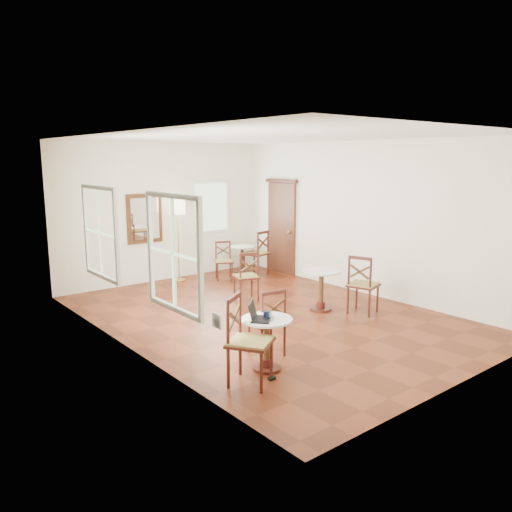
{
  "coord_description": "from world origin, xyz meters",
  "views": [
    {
      "loc": [
        -5.4,
        -6.41,
        2.65
      ],
      "look_at": [
        0.0,
        0.3,
        1.0
      ],
      "focal_mm": 35.71,
      "sensor_mm": 36.0,
      "label": 1
    }
  ],
  "objects_px": {
    "floor_lamp": "(177,212)",
    "power_adapter": "(272,378)",
    "chair_mid_b": "(363,284)",
    "chair_mid_a": "(247,276)",
    "water_glass": "(272,318)",
    "cafe_table_back": "(242,256)",
    "chair_back_a": "(257,253)",
    "chair_back_b": "(224,261)",
    "cafe_table_mid": "(321,286)",
    "laptop": "(258,316)",
    "mouse": "(254,316)",
    "navy_mug": "(267,315)",
    "cafe_table_near": "(267,338)",
    "chair_near_b": "(248,341)",
    "chair_near_a": "(268,322)"
  },
  "relations": [
    {
      "from": "mouse",
      "to": "chair_near_b",
      "type": "bearing_deg",
      "value": -151.44
    },
    {
      "from": "cafe_table_back",
      "to": "mouse",
      "type": "relative_size",
      "value": 7.07
    },
    {
      "from": "chair_near_b",
      "to": "chair_back_a",
      "type": "xyz_separation_m",
      "value": [
        3.72,
        4.43,
        -0.02
      ]
    },
    {
      "from": "floor_lamp",
      "to": "chair_near_a",
      "type": "bearing_deg",
      "value": -105.58
    },
    {
      "from": "cafe_table_near",
      "to": "chair_near_a",
      "type": "distance_m",
      "value": 0.49
    },
    {
      "from": "chair_mid_b",
      "to": "water_glass",
      "type": "relative_size",
      "value": 11.59
    },
    {
      "from": "chair_mid_a",
      "to": "water_glass",
      "type": "height_order",
      "value": "chair_mid_a"
    },
    {
      "from": "cafe_table_near",
      "to": "cafe_table_back",
      "type": "bearing_deg",
      "value": 55.84
    },
    {
      "from": "cafe_table_mid",
      "to": "mouse",
      "type": "xyz_separation_m",
      "value": [
        -2.53,
        -1.26,
        0.25
      ]
    },
    {
      "from": "chair_near_b",
      "to": "mouse",
      "type": "height_order",
      "value": "chair_near_b"
    },
    {
      "from": "chair_mid_a",
      "to": "navy_mug",
      "type": "height_order",
      "value": "chair_mid_a"
    },
    {
      "from": "chair_back_b",
      "to": "power_adapter",
      "type": "height_order",
      "value": "chair_back_b"
    },
    {
      "from": "chair_mid_b",
      "to": "navy_mug",
      "type": "bearing_deg",
      "value": 88.22
    },
    {
      "from": "chair_back_b",
      "to": "mouse",
      "type": "height_order",
      "value": "chair_back_b"
    },
    {
      "from": "cafe_table_back",
      "to": "chair_back_b",
      "type": "distance_m",
      "value": 0.76
    },
    {
      "from": "cafe_table_near",
      "to": "chair_mid_a",
      "type": "relative_size",
      "value": 0.72
    },
    {
      "from": "chair_near_b",
      "to": "chair_mid_b",
      "type": "xyz_separation_m",
      "value": [
        3.28,
        0.98,
        -0.02
      ]
    },
    {
      "from": "cafe_table_near",
      "to": "chair_back_a",
      "type": "bearing_deg",
      "value": 52.34
    },
    {
      "from": "chair_mid_a",
      "to": "water_glass",
      "type": "relative_size",
      "value": 10.53
    },
    {
      "from": "chair_near_a",
      "to": "chair_back_a",
      "type": "height_order",
      "value": "chair_back_a"
    },
    {
      "from": "mouse",
      "to": "navy_mug",
      "type": "relative_size",
      "value": 0.74
    },
    {
      "from": "chair_mid_b",
      "to": "cafe_table_mid",
      "type": "bearing_deg",
      "value": 18.57
    },
    {
      "from": "cafe_table_near",
      "to": "floor_lamp",
      "type": "height_order",
      "value": "floor_lamp"
    },
    {
      "from": "chair_back_a",
      "to": "water_glass",
      "type": "xyz_separation_m",
      "value": [
        -3.32,
        -4.39,
        0.21
      ]
    },
    {
      "from": "laptop",
      "to": "chair_mid_b",
      "type": "bearing_deg",
      "value": -26.42
    },
    {
      "from": "chair_back_a",
      "to": "floor_lamp",
      "type": "distance_m",
      "value": 2.07
    },
    {
      "from": "cafe_table_mid",
      "to": "navy_mug",
      "type": "distance_m",
      "value": 2.81
    },
    {
      "from": "chair_mid_b",
      "to": "chair_mid_a",
      "type": "bearing_deg",
      "value": 10.94
    },
    {
      "from": "cafe_table_back",
      "to": "laptop",
      "type": "distance_m",
      "value": 5.71
    },
    {
      "from": "cafe_table_near",
      "to": "water_glass",
      "type": "distance_m",
      "value": 0.33
    },
    {
      "from": "chair_mid_b",
      "to": "mouse",
      "type": "relative_size",
      "value": 11.43
    },
    {
      "from": "cafe_table_near",
      "to": "water_glass",
      "type": "bearing_deg",
      "value": -101.12
    },
    {
      "from": "cafe_table_near",
      "to": "navy_mug",
      "type": "relative_size",
      "value": 5.54
    },
    {
      "from": "cafe_table_mid",
      "to": "water_glass",
      "type": "distance_m",
      "value": 2.89
    },
    {
      "from": "cafe_table_back",
      "to": "chair_near_b",
      "type": "bearing_deg",
      "value": -126.69
    },
    {
      "from": "cafe_table_back",
      "to": "chair_back_a",
      "type": "relative_size",
      "value": 0.62
    },
    {
      "from": "cafe_table_mid",
      "to": "floor_lamp",
      "type": "height_order",
      "value": "floor_lamp"
    },
    {
      "from": "cafe_table_mid",
      "to": "floor_lamp",
      "type": "bearing_deg",
      "value": 103.57
    },
    {
      "from": "cafe_table_mid",
      "to": "chair_mid_a",
      "type": "xyz_separation_m",
      "value": [
        -0.62,
        1.34,
        0.02
      ]
    },
    {
      "from": "chair_mid_a",
      "to": "navy_mug",
      "type": "bearing_deg",
      "value": 74.63
    },
    {
      "from": "cafe_table_back",
      "to": "laptop",
      "type": "height_order",
      "value": "laptop"
    },
    {
      "from": "chair_mid_b",
      "to": "water_glass",
      "type": "height_order",
      "value": "chair_mid_b"
    },
    {
      "from": "floor_lamp",
      "to": "power_adapter",
      "type": "relative_size",
      "value": 19.36
    },
    {
      "from": "cafe_table_back",
      "to": "water_glass",
      "type": "bearing_deg",
      "value": -123.67
    },
    {
      "from": "water_glass",
      "to": "chair_mid_b",
      "type": "bearing_deg",
      "value": 18.05
    },
    {
      "from": "cafe_table_mid",
      "to": "water_glass",
      "type": "height_order",
      "value": "water_glass"
    },
    {
      "from": "chair_mid_b",
      "to": "navy_mug",
      "type": "relative_size",
      "value": 8.41
    },
    {
      "from": "chair_mid_a",
      "to": "water_glass",
      "type": "xyz_separation_m",
      "value": [
        -1.82,
        -2.86,
        0.26
      ]
    },
    {
      "from": "cafe_table_mid",
      "to": "power_adapter",
      "type": "relative_size",
      "value": 7.8
    },
    {
      "from": "cafe_table_back",
      "to": "chair_mid_b",
      "type": "bearing_deg",
      "value": -94.78
    }
  ]
}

